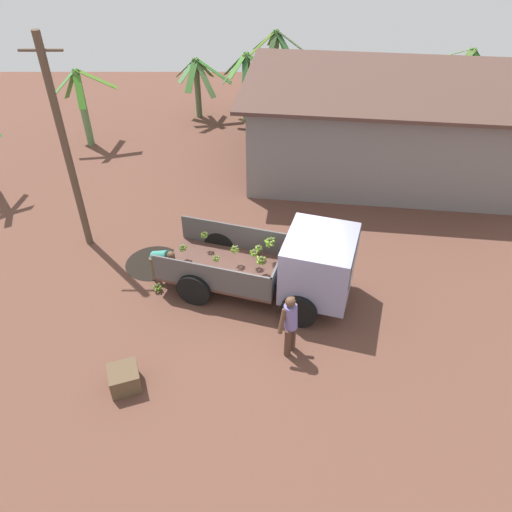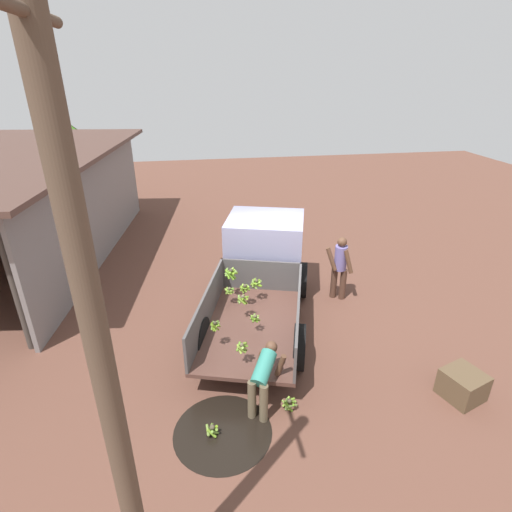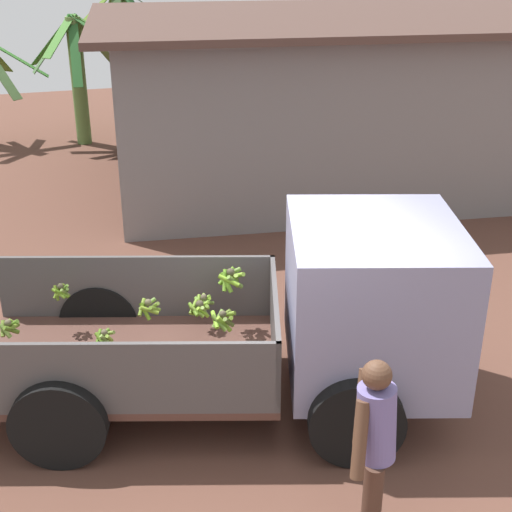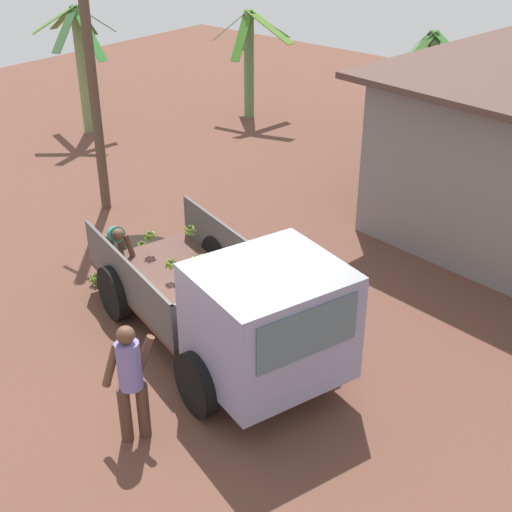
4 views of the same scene
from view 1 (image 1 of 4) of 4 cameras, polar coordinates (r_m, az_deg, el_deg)
The scene contains 15 objects.
ground at distance 13.25m, azimuth 3.22°, elevation -4.57°, with size 36.00×36.00×0.00m, color brown.
mud_patch_0 at distance 14.56m, azimuth -11.62°, elevation -0.79°, with size 1.60×1.60×0.01m, color black.
cargo_truck at distance 12.56m, azimuth 5.02°, elevation -1.05°, with size 5.24×3.22×2.00m.
warehouse_shed at distance 18.80m, azimuth 16.33°, elevation 16.12°, with size 10.75×7.77×3.19m.
utility_pole at distance 14.35m, azimuth -20.89°, elevation 11.34°, with size 1.05×0.20×6.03m.
banana_palm_0 at distance 24.47m, azimuth 22.81°, elevation 17.86°, with size 1.91×1.96×2.98m.
banana_palm_3 at distance 22.30m, azimuth -1.07°, elevation 18.90°, with size 2.48×2.36×2.95m.
banana_palm_4 at distance 22.96m, azimuth -6.65°, elevation 18.86°, with size 2.44×2.00×2.56m.
banana_palm_5 at distance 23.65m, azimuth 2.21°, elevation 20.76°, with size 2.48×1.95×3.44m.
banana_palm_6 at distance 21.25m, azimuth -19.12°, elevation 15.96°, with size 2.36×2.20×3.00m.
person_foreground_visitor at distance 11.25m, azimuth 3.90°, elevation -7.62°, with size 0.53×0.68×1.68m.
person_worker_loading at distance 13.49m, azimuth -10.80°, elevation -0.48°, with size 0.81×0.75×1.13m.
banana_bunch_on_ground_0 at distance 13.55m, azimuth -11.20°, elevation -3.54°, with size 0.26×0.27×0.21m.
banana_bunch_on_ground_1 at distance 14.62m, azimuth -11.66°, elevation -0.06°, with size 0.21×0.21×0.20m.
wooden_crate_0 at distance 11.44m, azimuth -14.81°, elevation -13.37°, with size 0.64×0.64×0.51m, color brown.
Camera 1 is at (-0.74, -9.69, 9.00)m, focal length 35.00 mm.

